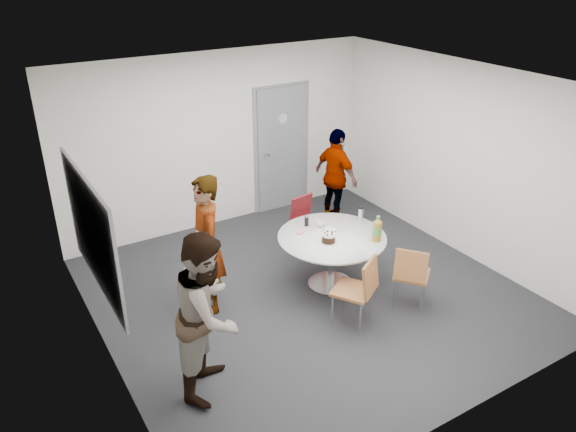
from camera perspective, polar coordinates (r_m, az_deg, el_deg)
floor at (r=7.29m, az=2.00°, el=-7.82°), size 5.00×5.00×0.00m
ceiling at (r=6.22m, az=2.39°, el=13.40°), size 5.00×5.00×0.00m
wall_back at (r=8.69m, az=-7.02°, el=7.60°), size 5.00×0.00×5.00m
wall_left at (r=5.78m, az=-19.02°, el=-3.39°), size 0.00×5.00×5.00m
wall_right at (r=8.20m, az=16.99°, el=5.54°), size 0.00×5.00×5.00m
wall_front at (r=5.01m, az=18.30°, el=-8.05°), size 5.00×0.00×5.00m
door at (r=9.26m, az=-0.66°, el=6.83°), size 1.02×0.17×2.12m
whiteboard at (r=5.92m, az=-19.26°, el=-1.64°), size 0.04×1.90×1.25m
table at (r=7.16m, az=4.73°, el=-2.68°), size 1.38×1.38×1.06m
chair_near_left at (r=6.48m, az=7.37°, el=-7.05°), size 0.59×0.61×0.89m
chair_near_right at (r=6.89m, az=12.40°, el=-5.58°), size 0.59×0.58×0.85m
chair_far at (r=8.08m, az=1.82°, el=-0.21°), size 0.44×0.47×0.82m
person_main at (r=6.65m, az=-8.33°, el=-2.96°), size 0.51×0.69×1.72m
person_left at (r=5.49m, az=-8.10°, el=-9.77°), size 1.04×1.06×1.72m
person_right at (r=8.85m, az=4.91°, el=4.03°), size 0.48×0.94×1.53m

